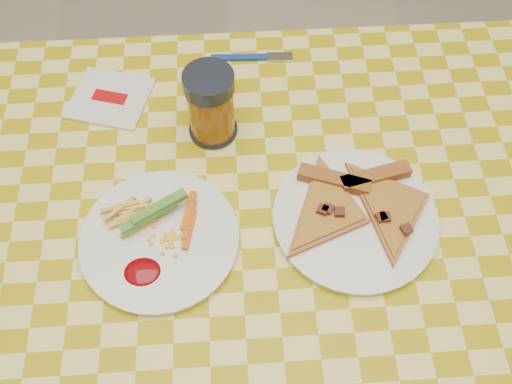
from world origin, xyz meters
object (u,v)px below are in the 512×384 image
plate_right (355,219)px  plate_left (160,240)px  drink_glass (211,106)px  table (241,250)px

plate_right → plate_left: bearing=-176.6°
plate_left → drink_glass: size_ratio=1.75×
table → plate_left: (-0.12, -0.01, 0.08)m
table → plate_right: 0.20m
plate_left → plate_right: size_ratio=0.95×
table → plate_right: plate_right is taller
drink_glass → plate_left: bearing=-112.4°
plate_left → plate_right: bearing=3.4°
table → drink_glass: (-0.04, 0.20, 0.14)m
plate_left → drink_glass: drink_glass is taller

